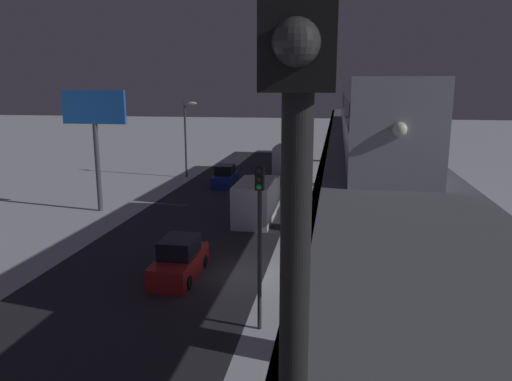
{
  "coord_description": "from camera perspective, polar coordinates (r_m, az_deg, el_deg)",
  "views": [
    {
      "loc": [
        -4.67,
        22.45,
        9.21
      ],
      "look_at": [
        1.18,
        -12.82,
        1.52
      ],
      "focal_mm": 34.26,
      "sensor_mm": 36.0,
      "label": 1
    }
  ],
  "objects": [
    {
      "name": "sedan_red",
      "position": [
        24.45,
        -8.91,
        -8.17
      ],
      "size": [
        1.91,
        4.5,
        1.97
      ],
      "rotation": [
        0.0,
        0.0,
        3.14
      ],
      "color": "#A51E1E",
      "rests_on": "ground_plane"
    },
    {
      "name": "traffic_light_near",
      "position": [
        18.04,
        0.42,
        -3.99
      ],
      "size": [
        0.32,
        0.44,
        6.4
      ],
      "color": "#2D2D2D",
      "rests_on": "ground_plane"
    },
    {
      "name": "rail_signal",
      "position": [
        2.43,
        4.75,
        2.5
      ],
      "size": [
        0.36,
        0.41,
        4.0
      ],
      "color": "black",
      "rests_on": "elevated_railway"
    },
    {
      "name": "street_lamp_far",
      "position": [
        49.92,
        -8.01,
        6.98
      ],
      "size": [
        1.35,
        0.44,
        7.65
      ],
      "color": "#38383D",
      "rests_on": "ground_plane"
    },
    {
      "name": "traffic_light_mid",
      "position": [
        37.25,
        5.19,
        4.36
      ],
      "size": [
        0.32,
        0.44,
        6.4
      ],
      "color": "#2D2D2D",
      "rests_on": "ground_plane"
    },
    {
      "name": "subway_train",
      "position": [
        33.36,
        12.73,
        9.53
      ],
      "size": [
        2.94,
        36.87,
        3.4
      ],
      "color": "#999EA8",
      "rests_on": "elevated_railway"
    },
    {
      "name": "commercial_billboard",
      "position": [
        37.55,
        -18.34,
        7.9
      ],
      "size": [
        4.8,
        0.36,
        8.9
      ],
      "color": "#4C4C51",
      "rests_on": "ground_plane"
    },
    {
      "name": "delivery_van",
      "position": [
        54.23,
        3.61,
        3.79
      ],
      "size": [
        2.4,
        7.4,
        2.8
      ],
      "color": "gold",
      "rests_on": "ground_plane"
    },
    {
      "name": "avenue_asphalt",
      "position": [
        25.81,
        -11.34,
        -9.0
      ],
      "size": [
        11.0,
        90.58,
        0.01
      ],
      "primitive_type": "cube",
      "color": "#28282D",
      "rests_on": "ground_plane"
    },
    {
      "name": "elevated_railway",
      "position": [
        22.86,
        13.63,
        1.83
      ],
      "size": [
        5.0,
        90.58,
        6.08
      ],
      "color": "slate",
      "rests_on": "ground_plane"
    },
    {
      "name": "ground_plane",
      "position": [
        24.71,
        -2.19,
        -9.75
      ],
      "size": [
        240.0,
        240.0,
        0.0
      ],
      "primitive_type": "plane",
      "color": "silver"
    },
    {
      "name": "sedan_blue",
      "position": [
        45.79,
        -3.62,
        1.54
      ],
      "size": [
        1.8,
        4.17,
        1.97
      ],
      "color": "navy",
      "rests_on": "ground_plane"
    },
    {
      "name": "box_truck",
      "position": [
        34.48,
        0.16,
        -1.04
      ],
      "size": [
        2.4,
        7.4,
        2.8
      ],
      "color": "#B2B2B7",
      "rests_on": "ground_plane"
    }
  ]
}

